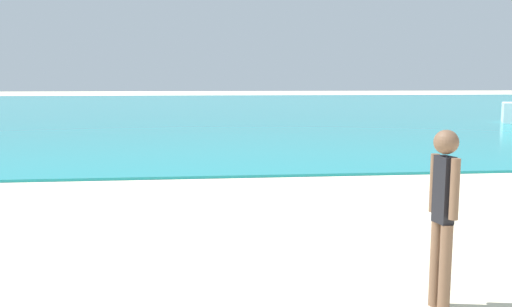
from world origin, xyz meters
TOP-DOWN VIEW (x-y plane):
  - water at (0.00, 40.60)m, footprint 160.00×60.00m
  - person_standing at (1.94, 3.99)m, footprint 0.21×0.36m

SIDE VIEW (x-z plane):
  - water at x=0.00m, z-range 0.00..0.06m
  - person_standing at x=1.94m, z-range 0.11..1.70m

